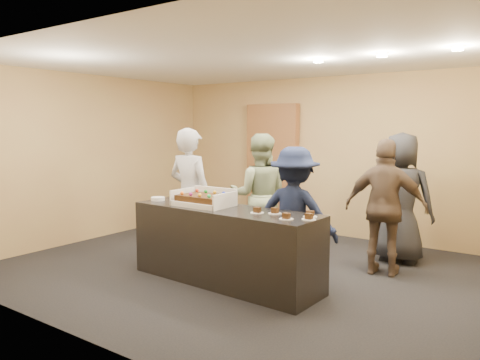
{
  "coord_description": "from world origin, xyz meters",
  "views": [
    {
      "loc": [
        3.44,
        -4.9,
        1.86
      ],
      "look_at": [
        -0.04,
        0.0,
        1.17
      ],
      "focal_mm": 35.0,
      "sensor_mm": 36.0,
      "label": 1
    }
  ],
  "objects": [
    {
      "name": "serving_counter",
      "position": [
        0.14,
        -0.56,
        0.45
      ],
      "size": [
        2.43,
        0.81,
        0.9
      ],
      "primitive_type": "cube",
      "rotation": [
        0.0,
        0.0,
        -0.04
      ],
      "color": "black",
      "rests_on": "floor"
    },
    {
      "name": "slice_a",
      "position": [
        0.62,
        -0.6,
        0.92
      ],
      "size": [
        0.15,
        0.15,
        0.07
      ],
      "color": "white",
      "rests_on": "serving_counter"
    },
    {
      "name": "person_sage_man",
      "position": [
        -0.16,
        0.64,
        0.88
      ],
      "size": [
        1.08,
        1.02,
        1.76
      ],
      "primitive_type": "imported",
      "rotation": [
        0.0,
        0.0,
        3.69
      ],
      "color": "gray",
      "rests_on": "floor"
    },
    {
      "name": "slice_d",
      "position": [
        1.21,
        -0.46,
        0.92
      ],
      "size": [
        0.15,
        0.15,
        0.07
      ],
      "color": "white",
      "rests_on": "serving_counter"
    },
    {
      "name": "slice_b",
      "position": [
        0.8,
        -0.52,
        0.92
      ],
      "size": [
        0.15,
        0.15,
        0.07
      ],
      "color": "white",
      "rests_on": "serving_counter"
    },
    {
      "name": "sheet_cake",
      "position": [
        -0.19,
        -0.56,
        1.0
      ],
      "size": [
        0.59,
        0.41,
        0.11
      ],
      "color": "#311C0B",
      "rests_on": "cake_box"
    },
    {
      "name": "person_server_grey",
      "position": [
        -0.8,
        -0.11,
        0.92
      ],
      "size": [
        0.69,
        0.46,
        1.84
      ],
      "primitive_type": "imported",
      "rotation": [
        0.0,
        0.0,
        3.17
      ],
      "color": "#AAABAF",
      "rests_on": "floor"
    },
    {
      "name": "ceiling_spotlights",
      "position": [
        1.6,
        0.5,
        2.67
      ],
      "size": [
        1.72,
        0.12,
        0.03
      ],
      "color": "#FFEAC6",
      "rests_on": "ceiling"
    },
    {
      "name": "person_brown_extra",
      "position": [
        1.59,
        0.84,
        0.86
      ],
      "size": [
        1.06,
        0.56,
        1.72
      ],
      "primitive_type": "imported",
      "rotation": [
        0.0,
        0.0,
        3.29
      ],
      "color": "brown",
      "rests_on": "floor"
    },
    {
      "name": "storage_cabinet",
      "position": [
        -1.02,
        2.41,
        1.13
      ],
      "size": [
        1.03,
        0.15,
        2.26
      ],
      "primitive_type": "cube",
      "color": "brown",
      "rests_on": "floor"
    },
    {
      "name": "room",
      "position": [
        0.0,
        0.0,
        1.35
      ],
      "size": [
        6.04,
        6.0,
        2.7
      ],
      "color": "black",
      "rests_on": "ground"
    },
    {
      "name": "person_dark_suit",
      "position": [
        1.58,
        1.52,
        0.89
      ],
      "size": [
        0.89,
        0.6,
        1.79
      ],
      "primitive_type": "imported",
      "rotation": [
        0.0,
        0.0,
        3.18
      ],
      "color": "#222327",
      "rests_on": "floor"
    },
    {
      "name": "plate_stack",
      "position": [
        -0.93,
        -0.6,
        0.92
      ],
      "size": [
        0.18,
        0.18,
        0.04
      ],
      "primitive_type": "cylinder",
      "color": "white",
      "rests_on": "serving_counter"
    },
    {
      "name": "slice_c",
      "position": [
        1.06,
        -0.72,
        0.92
      ],
      "size": [
        0.15,
        0.15,
        0.07
      ],
      "color": "white",
      "rests_on": "serving_counter"
    },
    {
      "name": "cake_box",
      "position": [
        -0.19,
        -0.54,
        0.95
      ],
      "size": [
        0.69,
        0.48,
        0.2
      ],
      "color": "white",
      "rests_on": "serving_counter"
    },
    {
      "name": "person_navy_man",
      "position": [
        0.79,
        -0.05,
        0.81
      ],
      "size": [
        1.15,
        0.79,
        1.63
      ],
      "primitive_type": "imported",
      "rotation": [
        0.0,
        0.0,
        3.33
      ],
      "color": "#131B38",
      "rests_on": "floor"
    },
    {
      "name": "slice_e",
      "position": [
        1.26,
        -0.6,
        0.92
      ],
      "size": [
        0.15,
        0.15,
        0.07
      ],
      "color": "white",
      "rests_on": "serving_counter"
    }
  ]
}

